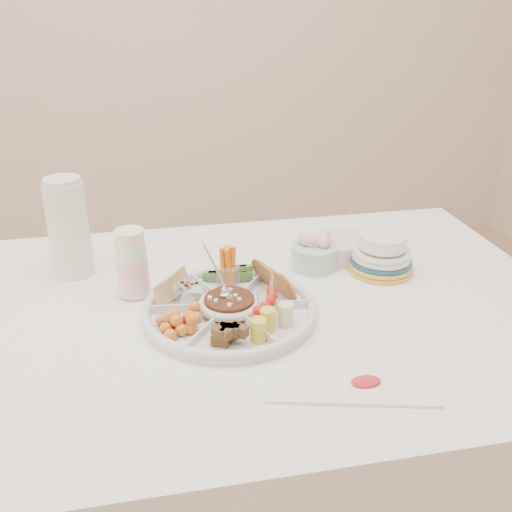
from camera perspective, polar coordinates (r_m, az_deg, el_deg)
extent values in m
cube|color=beige|center=(3.13, -8.40, 23.67)|extent=(4.00, 0.02, 2.70)
cube|color=white|center=(1.54, -1.09, -17.31)|extent=(1.52, 1.02, 0.76)
cylinder|color=silver|center=(1.27, -2.68, -5.11)|extent=(0.42, 0.42, 0.04)
cylinder|color=black|center=(1.26, -2.68, -4.82)|extent=(0.12, 0.12, 0.04)
cylinder|color=silver|center=(1.35, -12.36, 0.00)|extent=(0.09, 0.09, 0.20)
cylinder|color=silver|center=(1.49, -18.25, 2.85)|extent=(0.12, 0.12, 0.26)
cylinder|color=#96B3A3|center=(1.48, 5.86, 0.51)|extent=(0.15, 0.15, 0.09)
cube|color=beige|center=(1.56, 9.82, 0.84)|extent=(0.16, 0.14, 0.05)
cylinder|color=yellow|center=(1.49, 12.47, 0.43)|extent=(0.20, 0.20, 0.11)
cube|color=white|center=(1.08, 9.39, -12.73)|extent=(0.33, 0.18, 0.01)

